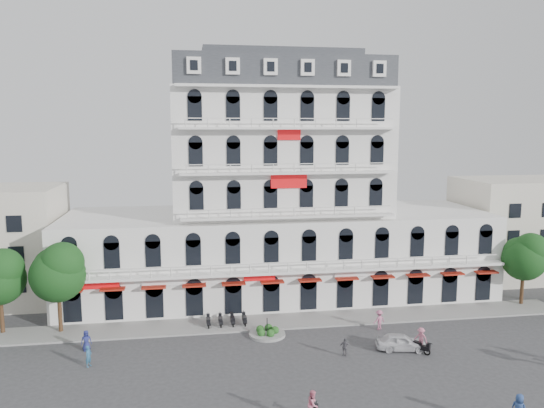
{
  "coord_description": "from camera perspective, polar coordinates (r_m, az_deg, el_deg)",
  "views": [
    {
      "loc": [
        -9.46,
        -37.82,
        17.97
      ],
      "look_at": [
        -1.94,
        10.0,
        11.07
      ],
      "focal_mm": 35.0,
      "sensor_mm": 36.0,
      "label": 1
    }
  ],
  "objects": [
    {
      "name": "ground",
      "position": [
        42.93,
        4.83,
        -16.66
      ],
      "size": [
        120.0,
        120.0,
        0.0
      ],
      "primitive_type": "plane",
      "color": "#38383A",
      "rests_on": "ground"
    },
    {
      "name": "sidewalk",
      "position": [
        51.01,
        2.38,
        -12.42
      ],
      "size": [
        53.0,
        4.0,
        0.16
      ],
      "primitive_type": "cube",
      "color": "gray",
      "rests_on": "ground"
    },
    {
      "name": "main_building",
      "position": [
        57.18,
        0.67,
        0.06
      ],
      "size": [
        45.0,
        15.0,
        25.8
      ],
      "color": "silver",
      "rests_on": "ground"
    },
    {
      "name": "flank_building_east",
      "position": [
        71.02,
        25.0,
        -2.36
      ],
      "size": [
        14.0,
        10.0,
        12.0
      ],
      "primitive_type": "cube",
      "color": "beige",
      "rests_on": "ground"
    },
    {
      "name": "traffic_island",
      "position": [
        47.71,
        -0.53,
        -13.68
      ],
      "size": [
        3.2,
        3.2,
        1.6
      ],
      "color": "gray",
      "rests_on": "ground"
    },
    {
      "name": "parked_scooter_row",
      "position": [
        50.06,
        -4.91,
        -12.95
      ],
      "size": [
        4.4,
        1.8,
        1.1
      ],
      "primitive_type": null,
      "color": "black",
      "rests_on": "ground"
    },
    {
      "name": "tree_west_inner",
      "position": [
        50.2,
        -22.03,
        -6.65
      ],
      "size": [
        4.76,
        4.76,
        8.25
      ],
      "color": "#382314",
      "rests_on": "ground"
    },
    {
      "name": "tree_east_inner",
      "position": [
        59.76,
        25.55,
        -5.02
      ],
      "size": [
        4.4,
        4.37,
        7.57
      ],
      "color": "#382314",
      "rests_on": "ground"
    },
    {
      "name": "parked_car",
      "position": [
        45.97,
        13.7,
        -14.21
      ],
      "size": [
        4.3,
        2.41,
        1.38
      ],
      "primitive_type": "imported",
      "rotation": [
        0.0,
        0.0,
        1.37
      ],
      "color": "silver",
      "rests_on": "ground"
    },
    {
      "name": "rider_southwest",
      "position": [
        34.63,
        4.43,
        -20.94
      ],
      "size": [
        1.01,
        1.56,
        2.26
      ],
      "rotation": [
        0.0,
        0.0,
        1.09
      ],
      "color": "black",
      "rests_on": "ground"
    },
    {
      "name": "rider_center",
      "position": [
        45.55,
        15.72,
        -13.87
      ],
      "size": [
        1.25,
        1.36,
        2.18
      ],
      "rotation": [
        0.0,
        0.0,
        5.43
      ],
      "color": "black",
      "rests_on": "ground"
    },
    {
      "name": "pedestrian_left",
      "position": [
        47.06,
        -19.35,
        -13.69
      ],
      "size": [
        0.92,
        0.69,
        1.7
      ],
      "primitive_type": "imported",
      "rotation": [
        0.0,
        0.0,
        0.19
      ],
      "color": "navy",
      "rests_on": "ground"
    },
    {
      "name": "pedestrian_mid",
      "position": [
        44.01,
        7.86,
        -15.0
      ],
      "size": [
        0.95,
        0.68,
        1.5
      ],
      "primitive_type": "imported",
      "rotation": [
        0.0,
        0.0,
        2.73
      ],
      "color": "#57555C",
      "rests_on": "ground"
    },
    {
      "name": "pedestrian_right",
      "position": [
        49.77,
        11.45,
        -12.11
      ],
      "size": [
        1.32,
        1.01,
        1.8
      ],
      "primitive_type": "imported",
      "rotation": [
        0.0,
        0.0,
        3.47
      ],
      "color": "#BD6488",
      "rests_on": "ground"
    },
    {
      "name": "pedestrian_far",
      "position": [
        44.14,
        -19.13,
        -15.2
      ],
      "size": [
        0.62,
        0.72,
        1.66
      ],
      "primitive_type": "imported",
      "rotation": [
        0.0,
        0.0,
        1.13
      ],
      "color": "#2A5A7E",
      "rests_on": "ground"
    }
  ]
}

